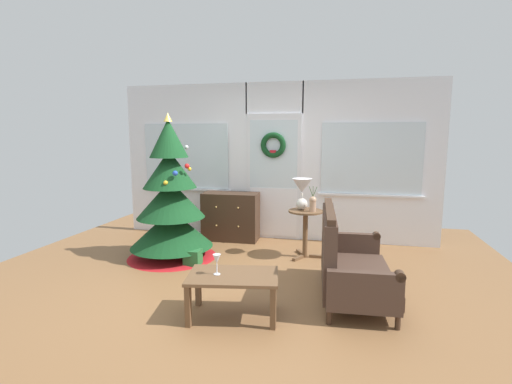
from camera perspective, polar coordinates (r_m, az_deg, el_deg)
The scene contains 11 objects.
ground_plane at distance 4.51m, azimuth -2.26°, elevation -13.69°, with size 6.76×6.76×0.00m, color brown.
back_wall_with_door at distance 6.22m, azimuth 2.73°, elevation 4.65°, with size 5.20×0.19×2.55m.
christmas_tree at distance 5.38m, azimuth -12.74°, elevation -2.03°, with size 1.24×1.24×2.01m.
dresser_cabinet at distance 6.22m, azimuth -3.82°, elevation -3.68°, with size 0.91×0.46×0.78m.
settee_sofa at distance 4.18m, azimuth 13.50°, elevation -10.25°, with size 0.80×1.47×0.96m.
side_table at distance 5.34m, azimuth 7.47°, elevation -4.80°, with size 0.50×0.48×0.67m.
table_lamp at distance 5.30m, azimuth 6.97°, elevation 0.36°, with size 0.28×0.28×0.44m.
flower_vase at distance 5.21m, azimuth 8.57°, elevation -1.67°, with size 0.11×0.10×0.35m.
coffee_table at distance 3.65m, azimuth -3.49°, elevation -13.23°, with size 0.92×0.66×0.42m.
wine_glass at distance 3.59m, azimuth -5.94°, elevation -10.15°, with size 0.08×0.08×0.20m.
gift_box at distance 5.14m, azimuth -9.51°, elevation -9.72°, with size 0.21×0.19×0.21m, color #266633.
Camera 1 is at (1.11, -4.02, 1.71)m, focal length 26.50 mm.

